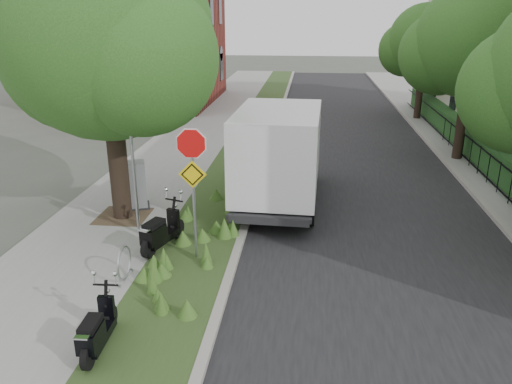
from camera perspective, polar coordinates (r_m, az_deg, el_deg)
ground at (r=11.29m, az=-0.41°, el=-9.64°), size 120.00×120.00×0.00m
sidewalk_near at (r=21.20m, az=-8.84°, el=4.60°), size 3.50×60.00×0.12m
verge at (r=20.68m, az=-1.43°, el=4.44°), size 2.00×60.00×0.12m
kerb_near at (r=20.58m, az=1.34°, el=4.38°), size 0.20×60.00×0.13m
road at (r=20.61m, az=11.10°, el=3.86°), size 7.00×60.00×0.01m
kerb_far at (r=21.21m, az=20.58°, el=3.57°), size 0.20×60.00×0.13m
footpath_far at (r=21.70m, az=24.93°, el=3.31°), size 3.20×60.00×0.12m
street_tree_main at (r=13.67m, az=-16.95°, el=15.88°), size 6.21×5.54×7.66m
bare_post at (r=12.81m, az=-13.90°, el=3.70°), size 0.08×0.08×4.00m
bike_hoop at (r=11.14m, az=-14.85°, el=-7.89°), size 0.06×0.78×0.77m
sign_assembly at (r=11.13m, az=-7.29°, el=2.81°), size 0.94×0.08×3.22m
fence_far at (r=21.25m, az=22.61°, el=5.03°), size 0.04×24.00×1.00m
hedge_far at (r=21.46m, az=24.40°, el=4.91°), size 1.00×24.00×1.10m
brick_building at (r=33.52m, az=-12.99°, el=17.09°), size 9.40×10.40×8.30m
far_tree_b at (r=20.68m, az=23.24°, el=15.04°), size 4.83×4.31×6.56m
far_tree_c at (r=28.45m, az=18.59°, el=15.66°), size 4.37×3.89×5.93m
scooter_near at (r=12.23m, az=-11.07°, el=-4.89°), size 0.71×1.66×0.82m
scooter_far at (r=9.07m, az=-17.87°, el=-15.34°), size 0.35×1.53×0.73m
box_truck at (r=14.91m, az=2.72°, el=4.69°), size 2.44×5.72×2.55m
utility_cabinet at (r=15.00m, az=-14.21°, el=0.65°), size 1.21×1.00×1.38m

